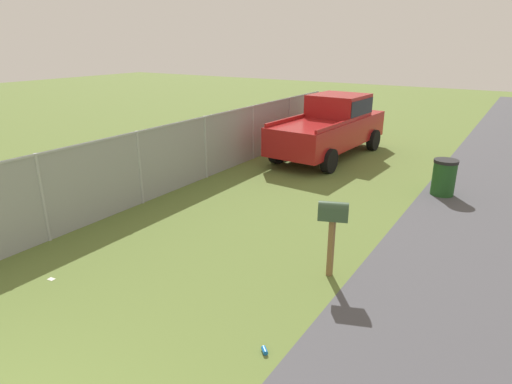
% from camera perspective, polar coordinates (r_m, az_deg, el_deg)
% --- Properties ---
extents(mailbox, '(0.36, 0.53, 1.37)m').
position_cam_1_polar(mailbox, '(7.30, 10.12, -3.31)').
color(mailbox, brown).
rests_on(mailbox, ground).
extents(pickup_truck, '(5.59, 2.40, 2.09)m').
position_cam_1_polar(pickup_truck, '(15.47, 9.97, 8.81)').
color(pickup_truck, maroon).
rests_on(pickup_truck, ground).
extents(trash_bin, '(0.62, 0.62, 0.96)m').
position_cam_1_polar(trash_bin, '(12.34, 23.58, 1.80)').
color(trash_bin, '#1E4C1E').
rests_on(trash_bin, ground).
extents(fence_section, '(15.42, 0.07, 1.83)m').
position_cam_1_polar(fence_section, '(12.75, -6.69, 6.18)').
color(fence_section, '#9EA3A8').
rests_on(fence_section, ground).
extents(litter_can_midfield_a, '(0.13, 0.13, 0.07)m').
position_cam_1_polar(litter_can_midfield_a, '(6.02, 1.14, -20.20)').
color(litter_can_midfield_a, blue).
rests_on(litter_can_midfield_a, ground).
extents(litter_wrapper_by_mailbox, '(0.10, 0.13, 0.01)m').
position_cam_1_polar(litter_wrapper_by_mailbox, '(8.33, -25.43, -10.34)').
color(litter_wrapper_by_mailbox, silver).
rests_on(litter_wrapper_by_mailbox, ground).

